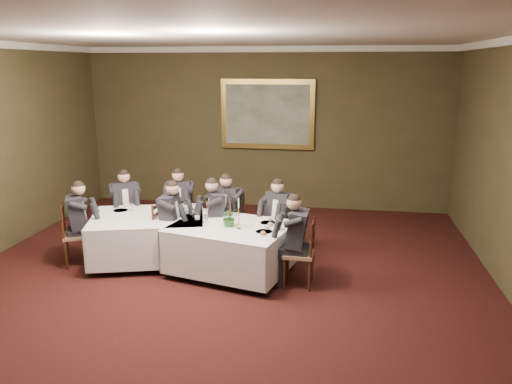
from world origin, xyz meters
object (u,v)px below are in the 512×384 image
(chair_sec_endright, at_px, (219,241))
(centerpiece, at_px, (230,216))
(diner_main_endright, at_px, (299,252))
(chair_sec_endleft, at_px, (77,247))
(diner_sec_backright, at_px, (180,214))
(chair_main_endleft, at_px, (170,245))
(candlestick, at_px, (239,217))
(diner_main_backright, at_px, (280,228))
(chair_main_endright, at_px, (299,267))
(diner_sec_backleft, at_px, (126,215))
(table_second, at_px, (149,234))
(painting, at_px, (267,114))
(diner_main_endleft, at_px, (170,232))
(diner_main_backleft, at_px, (229,221))
(chair_sec_backright, at_px, (181,226))
(chair_main_backright, at_px, (280,241))
(diner_sec_endright, at_px, (218,228))
(chair_main_backleft, at_px, (229,234))
(chair_sec_backleft, at_px, (127,227))
(table_main, at_px, (231,245))

(chair_sec_endright, bearing_deg, centerpiece, -169.58)
(diner_main_endright, height_order, chair_sec_endleft, diner_main_endright)
(diner_sec_backright, bearing_deg, centerpiece, 125.20)
(chair_main_endleft, bearing_deg, candlestick, 74.45)
(chair_sec_endright, xyz_separation_m, candlestick, (0.49, -0.70, 0.66))
(diner_main_backright, xyz_separation_m, chair_main_endleft, (-1.74, -0.48, -0.23))
(chair_main_endright, distance_m, chair_sec_endleft, 3.58)
(diner_sec_backleft, bearing_deg, chair_main_endright, 128.42)
(table_second, bearing_deg, painting, 68.14)
(diner_main_endleft, xyz_separation_m, chair_sec_endleft, (-1.45, -0.31, -0.23))
(diner_sec_backright, height_order, painting, painting)
(chair_sec_endright, xyz_separation_m, chair_sec_endleft, (-2.18, -0.62, 0.00))
(diner_main_endright, xyz_separation_m, candlestick, (-0.90, 0.14, 0.43))
(diner_main_backleft, height_order, diner_sec_backright, same)
(chair_main_endleft, xyz_separation_m, chair_sec_backright, (-0.14, 1.02, 0.00))
(chair_main_backright, distance_m, chair_sec_endright, 1.02)
(diner_main_endright, relative_size, painting, 0.66)
(table_second, xyz_separation_m, diner_sec_endright, (1.08, 0.31, 0.06))
(chair_main_backleft, xyz_separation_m, chair_sec_backleft, (-1.90, 0.03, 0.00))
(chair_sec_backleft, relative_size, diner_sec_endright, 0.74)
(diner_main_endleft, distance_m, diner_main_endright, 2.18)
(diner_sec_backleft, xyz_separation_m, chair_sec_endright, (1.80, -0.43, -0.23))
(table_second, relative_size, diner_main_backleft, 1.56)
(chair_sec_endright, relative_size, candlestick, 2.09)
(diner_main_backleft, height_order, chair_sec_endright, diner_main_backleft)
(table_main, height_order, diner_sec_backright, diner_sec_backright)
(table_main, bearing_deg, centerpiece, -95.91)
(chair_main_backright, bearing_deg, diner_main_backleft, 15.45)
(diner_main_backleft, distance_m, chair_sec_endleft, 2.49)
(diner_main_backright, relative_size, chair_main_endright, 1.35)
(chair_main_backleft, xyz_separation_m, diner_main_endleft, (-0.82, -0.72, 0.23))
(chair_main_endleft, relative_size, diner_main_endleft, 0.74)
(diner_main_backright, height_order, diner_sec_backleft, same)
(diner_main_backleft, relative_size, diner_main_backright, 1.00)
(diner_main_backleft, relative_size, chair_main_backright, 1.35)
(diner_main_backleft, height_order, chair_main_endright, diner_main_backleft)
(painting, bearing_deg, chair_sec_backleft, -127.44)
(chair_main_backleft, xyz_separation_m, diner_main_backright, (0.90, -0.23, 0.23))
(chair_main_backright, xyz_separation_m, diner_sec_backright, (-1.88, 0.51, 0.23))
(table_main, relative_size, candlestick, 4.21)
(chair_sec_backleft, height_order, chair_sec_endleft, same)
(chair_main_backright, bearing_deg, diner_main_backright, 90.00)
(diner_main_backright, height_order, diner_main_endleft, same)
(chair_main_backright, relative_size, painting, 0.49)
(diner_main_endright, xyz_separation_m, painting, (-1.06, 4.07, 1.56))
(diner_main_endleft, xyz_separation_m, chair_main_endright, (2.13, -0.52, -0.23))
(diner_main_backleft, relative_size, diner_sec_backleft, 1.00)
(diner_main_backright, xyz_separation_m, diner_main_endright, (0.39, -1.01, 0.00))
(diner_main_backright, distance_m, diner_main_endleft, 1.79)
(diner_sec_backleft, bearing_deg, chair_main_backright, 144.92)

